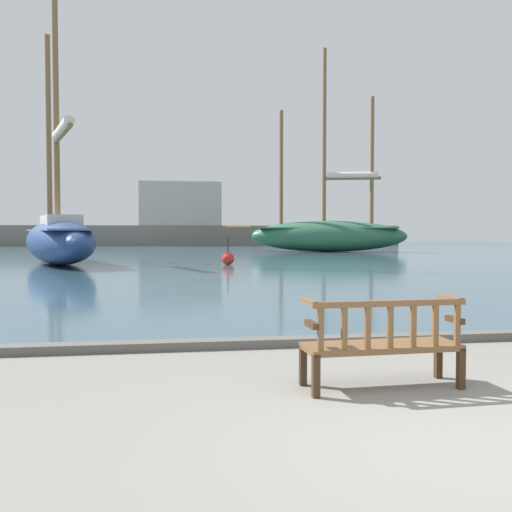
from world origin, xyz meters
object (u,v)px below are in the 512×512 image
Objects in this scene: sailboat_nearest_starboard at (59,236)px; channel_buoy at (228,258)px; sailboat_nearest_port at (328,233)px; park_bench at (383,342)px.

sailboat_nearest_starboard is 13.01× the size of channel_buoy.
sailboat_nearest_port is 0.92× the size of sailboat_nearest_starboard.
channel_buoy is at bearing -13.09° from sailboat_nearest_starboard.
sailboat_nearest_port is (9.98, 36.76, 1.07)m from park_bench.
channel_buoy is at bearing 88.33° from park_bench.
sailboat_nearest_starboard is (-7.23, 22.51, 0.95)m from park_bench.
park_bench is 38.11m from sailboat_nearest_port.
channel_buoy reaches higher than park_bench.
park_bench is 1.26× the size of channel_buoy.
sailboat_nearest_port is 12.02× the size of channel_buoy.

